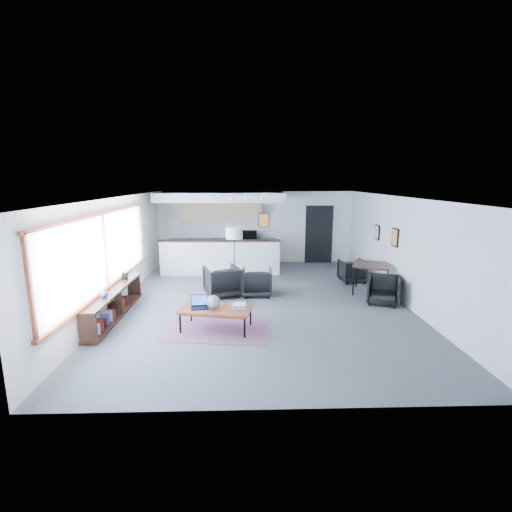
{
  "coord_description": "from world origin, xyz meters",
  "views": [
    {
      "loc": [
        -0.4,
        -8.92,
        3.02
      ],
      "look_at": [
        -0.12,
        0.4,
        1.08
      ],
      "focal_mm": 26.0,
      "sensor_mm": 36.0,
      "label": 1
    }
  ],
  "objects_px": {
    "coffee_table": "(216,310)",
    "dining_table": "(372,267)",
    "dining_chair_far": "(352,272)",
    "microwave": "(249,234)",
    "laptop": "(200,304)",
    "armchair_left": "(222,280)",
    "ceramic_pot": "(213,302)",
    "armchair_right": "(257,281)",
    "floor_lamp": "(234,235)",
    "book_stack": "(240,306)",
    "dining_chair_near": "(383,291)"
  },
  "relations": [
    {
      "from": "coffee_table",
      "to": "dining_table",
      "type": "xyz_separation_m",
      "value": [
        3.99,
        2.4,
        0.3
      ]
    },
    {
      "from": "dining_chair_far",
      "to": "microwave",
      "type": "xyz_separation_m",
      "value": [
        -3.05,
        2.42,
        0.79
      ]
    },
    {
      "from": "laptop",
      "to": "armchair_left",
      "type": "height_order",
      "value": "armchair_left"
    },
    {
      "from": "armchair_left",
      "to": "dining_table",
      "type": "height_order",
      "value": "armchair_left"
    },
    {
      "from": "ceramic_pot",
      "to": "armchair_right",
      "type": "height_order",
      "value": "armchair_right"
    },
    {
      "from": "floor_lamp",
      "to": "dining_table",
      "type": "relative_size",
      "value": 1.36
    },
    {
      "from": "laptop",
      "to": "book_stack",
      "type": "xyz_separation_m",
      "value": [
        0.82,
        -0.06,
        -0.03
      ]
    },
    {
      "from": "coffee_table",
      "to": "dining_chair_near",
      "type": "bearing_deg",
      "value": 31.51
    },
    {
      "from": "armchair_left",
      "to": "book_stack",
      "type": "bearing_deg",
      "value": 82.03
    },
    {
      "from": "armchair_left",
      "to": "armchair_right",
      "type": "height_order",
      "value": "armchair_left"
    },
    {
      "from": "dining_chair_near",
      "to": "armchair_left",
      "type": "bearing_deg",
      "value": -169.61
    },
    {
      "from": "laptop",
      "to": "floor_lamp",
      "type": "distance_m",
      "value": 3.44
    },
    {
      "from": "coffee_table",
      "to": "ceramic_pot",
      "type": "relative_size",
      "value": 5.61
    },
    {
      "from": "book_stack",
      "to": "dining_chair_far",
      "type": "relative_size",
      "value": 0.51
    },
    {
      "from": "book_stack",
      "to": "dining_chair_near",
      "type": "height_order",
      "value": "dining_chair_near"
    },
    {
      "from": "ceramic_pot",
      "to": "armchair_left",
      "type": "xyz_separation_m",
      "value": [
        0.04,
        2.28,
        -0.17
      ]
    },
    {
      "from": "ceramic_pot",
      "to": "dining_chair_far",
      "type": "distance_m",
      "value": 5.23
    },
    {
      "from": "coffee_table",
      "to": "armchair_right",
      "type": "height_order",
      "value": "armchair_right"
    },
    {
      "from": "floor_lamp",
      "to": "dining_chair_far",
      "type": "height_order",
      "value": "floor_lamp"
    },
    {
      "from": "ceramic_pot",
      "to": "armchair_left",
      "type": "relative_size",
      "value": 0.32
    },
    {
      "from": "floor_lamp",
      "to": "dining_chair_far",
      "type": "relative_size",
      "value": 2.68
    },
    {
      "from": "coffee_table",
      "to": "dining_chair_near",
      "type": "relative_size",
      "value": 2.33
    },
    {
      "from": "coffee_table",
      "to": "armchair_left",
      "type": "bearing_deg",
      "value": 101.4
    },
    {
      "from": "armchair_right",
      "to": "floor_lamp",
      "type": "distance_m",
      "value": 1.62
    },
    {
      "from": "floor_lamp",
      "to": "laptop",
      "type": "bearing_deg",
      "value": -100.93
    },
    {
      "from": "laptop",
      "to": "book_stack",
      "type": "relative_size",
      "value": 1.18
    },
    {
      "from": "dining_table",
      "to": "dining_chair_far",
      "type": "distance_m",
      "value": 1.19
    },
    {
      "from": "armchair_left",
      "to": "microwave",
      "type": "relative_size",
      "value": 1.66
    },
    {
      "from": "armchair_left",
      "to": "microwave",
      "type": "xyz_separation_m",
      "value": [
        0.76,
        3.66,
        0.67
      ]
    },
    {
      "from": "dining_table",
      "to": "dining_chair_near",
      "type": "height_order",
      "value": "dining_table"
    },
    {
      "from": "armchair_right",
      "to": "dining_chair_far",
      "type": "bearing_deg",
      "value": -154.68
    },
    {
      "from": "dining_table",
      "to": "dining_chair_far",
      "type": "xyz_separation_m",
      "value": [
        -0.19,
        1.1,
        -0.41
      ]
    },
    {
      "from": "ceramic_pot",
      "to": "armchair_left",
      "type": "height_order",
      "value": "armchair_left"
    },
    {
      "from": "armchair_right",
      "to": "floor_lamp",
      "type": "height_order",
      "value": "floor_lamp"
    },
    {
      "from": "ceramic_pot",
      "to": "dining_table",
      "type": "height_order",
      "value": "dining_table"
    },
    {
      "from": "coffee_table",
      "to": "floor_lamp",
      "type": "relative_size",
      "value": 0.91
    },
    {
      "from": "book_stack",
      "to": "dining_chair_far",
      "type": "height_order",
      "value": "dining_chair_far"
    },
    {
      "from": "book_stack",
      "to": "floor_lamp",
      "type": "xyz_separation_m",
      "value": [
        -0.19,
        3.31,
        0.95
      ]
    },
    {
      "from": "book_stack",
      "to": "armchair_left",
      "type": "bearing_deg",
      "value": 102.25
    },
    {
      "from": "laptop",
      "to": "dining_chair_near",
      "type": "xyz_separation_m",
      "value": [
        4.33,
        1.43,
        -0.2
      ]
    },
    {
      "from": "laptop",
      "to": "ceramic_pot",
      "type": "xyz_separation_m",
      "value": [
        0.29,
        -0.08,
        0.06
      ]
    },
    {
      "from": "dining_chair_far",
      "to": "microwave",
      "type": "relative_size",
      "value": 1.2
    },
    {
      "from": "dining_table",
      "to": "coffee_table",
      "type": "bearing_deg",
      "value": -149.01
    },
    {
      "from": "microwave",
      "to": "armchair_right",
      "type": "bearing_deg",
      "value": -86.79
    },
    {
      "from": "coffee_table",
      "to": "book_stack",
      "type": "height_order",
      "value": "book_stack"
    },
    {
      "from": "ceramic_pot",
      "to": "book_stack",
      "type": "xyz_separation_m",
      "value": [
        0.53,
        0.03,
        -0.09
      ]
    },
    {
      "from": "floor_lamp",
      "to": "dining_table",
      "type": "bearing_deg",
      "value": -13.73
    },
    {
      "from": "book_stack",
      "to": "floor_lamp",
      "type": "distance_m",
      "value": 3.45
    },
    {
      "from": "armchair_left",
      "to": "armchair_right",
      "type": "distance_m",
      "value": 0.92
    },
    {
      "from": "laptop",
      "to": "floor_lamp",
      "type": "xyz_separation_m",
      "value": [
        0.63,
        3.25,
        0.92
      ]
    }
  ]
}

